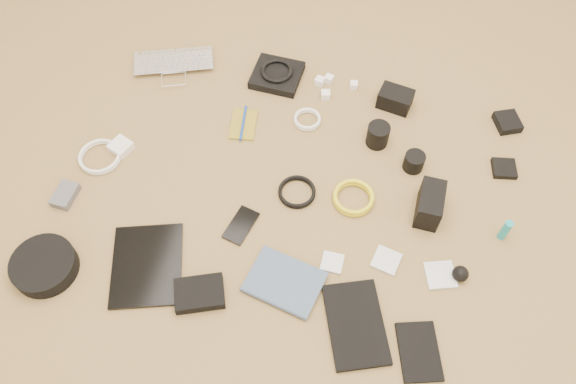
% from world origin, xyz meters
% --- Properties ---
extents(laptop, '(0.33, 0.28, 0.02)m').
position_xyz_m(laptop, '(-0.48, 0.39, 0.01)').
color(laptop, silver).
rests_on(laptop, ground).
extents(headphone_pouch, '(0.18, 0.17, 0.03)m').
position_xyz_m(headphone_pouch, '(-0.12, 0.45, 0.01)').
color(headphone_pouch, black).
rests_on(headphone_pouch, ground).
extents(headphones, '(0.12, 0.12, 0.01)m').
position_xyz_m(headphones, '(-0.12, 0.45, 0.04)').
color(headphones, black).
rests_on(headphones, headphone_pouch).
extents(charger_a, '(0.04, 0.04, 0.03)m').
position_xyz_m(charger_a, '(0.04, 0.46, 0.01)').
color(charger_a, white).
rests_on(charger_a, ground).
extents(charger_b, '(0.03, 0.03, 0.03)m').
position_xyz_m(charger_b, '(0.07, 0.48, 0.01)').
color(charger_b, white).
rests_on(charger_b, ground).
extents(charger_c, '(0.03, 0.03, 0.02)m').
position_xyz_m(charger_c, '(0.16, 0.47, 0.01)').
color(charger_c, white).
rests_on(charger_c, ground).
extents(charger_d, '(0.04, 0.04, 0.03)m').
position_xyz_m(charger_d, '(0.07, 0.40, 0.01)').
color(charger_d, white).
rests_on(charger_d, ground).
extents(dslr_camera, '(0.12, 0.10, 0.06)m').
position_xyz_m(dslr_camera, '(0.31, 0.42, 0.03)').
color(dslr_camera, black).
rests_on(dslr_camera, ground).
extents(lens_pouch, '(0.10, 0.11, 0.03)m').
position_xyz_m(lens_pouch, '(0.69, 0.42, 0.01)').
color(lens_pouch, black).
rests_on(lens_pouch, ground).
extents(notebook_olive, '(0.10, 0.14, 0.01)m').
position_xyz_m(notebook_olive, '(-0.17, 0.22, 0.00)').
color(notebook_olive, olive).
rests_on(notebook_olive, ground).
extents(pen_blue, '(0.03, 0.15, 0.01)m').
position_xyz_m(pen_blue, '(-0.17, 0.22, 0.01)').
color(pen_blue, '#1539AA').
rests_on(pen_blue, notebook_olive).
extents(cable_white_a, '(0.09, 0.09, 0.01)m').
position_xyz_m(cable_white_a, '(0.03, 0.28, 0.01)').
color(cable_white_a, white).
rests_on(cable_white_a, ground).
extents(lens_a, '(0.08, 0.08, 0.08)m').
position_xyz_m(lens_a, '(0.27, 0.25, 0.04)').
color(lens_a, black).
rests_on(lens_a, ground).
extents(lens_b, '(0.07, 0.07, 0.06)m').
position_xyz_m(lens_b, '(0.40, 0.17, 0.03)').
color(lens_b, black).
rests_on(lens_b, ground).
extents(card_reader, '(0.08, 0.08, 0.02)m').
position_xyz_m(card_reader, '(0.68, 0.23, 0.01)').
color(card_reader, black).
rests_on(card_reader, ground).
extents(power_brick, '(0.08, 0.08, 0.03)m').
position_xyz_m(power_brick, '(-0.53, 0.03, 0.01)').
color(power_brick, white).
rests_on(power_brick, ground).
extents(cable_white_b, '(0.17, 0.17, 0.01)m').
position_xyz_m(cable_white_b, '(-0.58, -0.03, 0.01)').
color(cable_white_b, white).
rests_on(cable_white_b, ground).
extents(cable_black, '(0.12, 0.12, 0.01)m').
position_xyz_m(cable_black, '(0.06, -0.01, 0.01)').
color(cable_black, black).
rests_on(cable_black, ground).
extents(cable_yellow, '(0.13, 0.13, 0.01)m').
position_xyz_m(cable_yellow, '(0.23, 0.01, 0.01)').
color(cable_yellow, yellow).
rests_on(cable_yellow, ground).
extents(flash, '(0.07, 0.13, 0.10)m').
position_xyz_m(flash, '(0.46, 0.01, 0.05)').
color(flash, black).
rests_on(flash, ground).
extents(lens_cleaner, '(0.03, 0.03, 0.08)m').
position_xyz_m(lens_cleaner, '(0.68, -0.02, 0.04)').
color(lens_cleaner, teal).
rests_on(lens_cleaner, ground).
extents(battery_charger, '(0.06, 0.09, 0.03)m').
position_xyz_m(battery_charger, '(-0.63, -0.19, 0.01)').
color(battery_charger, '#525257').
rests_on(battery_charger, ground).
extents(tablet, '(0.26, 0.30, 0.01)m').
position_xyz_m(tablet, '(-0.30, -0.35, 0.01)').
color(tablet, black).
rests_on(tablet, ground).
extents(phone, '(0.09, 0.13, 0.01)m').
position_xyz_m(phone, '(-0.08, -0.16, 0.00)').
color(phone, black).
rests_on(phone, ground).
extents(filter_case_left, '(0.06, 0.06, 0.01)m').
position_xyz_m(filter_case_left, '(0.21, -0.22, 0.00)').
color(filter_case_left, silver).
rests_on(filter_case_left, ground).
extents(filter_case_mid, '(0.09, 0.09, 0.01)m').
position_xyz_m(filter_case_mid, '(0.36, -0.18, 0.01)').
color(filter_case_mid, silver).
rests_on(filter_case_mid, ground).
extents(filter_case_right, '(0.10, 0.10, 0.01)m').
position_xyz_m(filter_case_right, '(0.52, -0.19, 0.01)').
color(filter_case_right, silver).
rests_on(filter_case_right, ground).
extents(air_blower, '(0.05, 0.05, 0.05)m').
position_xyz_m(air_blower, '(0.57, -0.18, 0.02)').
color(air_blower, black).
rests_on(air_blower, ground).
extents(headphone_case, '(0.18, 0.18, 0.05)m').
position_xyz_m(headphone_case, '(-0.58, -0.42, 0.03)').
color(headphone_case, black).
rests_on(headphone_case, ground).
extents(drive_case, '(0.16, 0.14, 0.03)m').
position_xyz_m(drive_case, '(-0.13, -0.40, 0.02)').
color(drive_case, black).
rests_on(drive_case, ground).
extents(paperback, '(0.23, 0.19, 0.02)m').
position_xyz_m(paperback, '(0.08, -0.38, 0.01)').
color(paperback, '#425671').
rests_on(paperback, ground).
extents(notebook_black_a, '(0.22, 0.28, 0.02)m').
position_xyz_m(notebook_black_a, '(0.31, -0.38, 0.01)').
color(notebook_black_a, black).
rests_on(notebook_black_a, ground).
extents(notebook_black_b, '(0.14, 0.18, 0.01)m').
position_xyz_m(notebook_black_b, '(0.48, -0.42, 0.01)').
color(notebook_black_b, black).
rests_on(notebook_black_b, ground).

